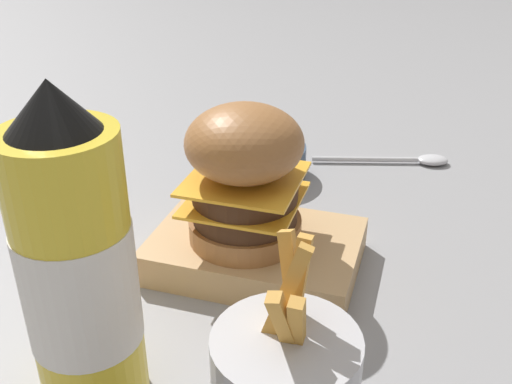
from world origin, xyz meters
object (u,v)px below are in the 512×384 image
at_px(serving_board, 256,251).
at_px(fries_basket, 285,382).
at_px(ketchup_bottle, 78,272).
at_px(spoon, 410,160).
at_px(side_bowl, 261,159).
at_px(burger, 245,174).

xyz_separation_m(serving_board, fries_basket, (-0.08, 0.19, 0.03)).
height_order(ketchup_bottle, spoon, ketchup_bottle).
height_order(fries_basket, side_bowl, fries_basket).
bearing_deg(ketchup_bottle, spoon, -111.51).
distance_m(burger, ketchup_bottle, 0.20).
bearing_deg(spoon, serving_board, -129.90).
distance_m(serving_board, side_bowl, 0.21).
bearing_deg(side_bowl, burger, 102.56).
xyz_separation_m(burger, ketchup_bottle, (0.05, 0.20, 0.01)).
bearing_deg(fries_basket, ketchup_bottle, 4.88).
relative_size(ketchup_bottle, fries_basket, 1.70).
xyz_separation_m(serving_board, spoon, (-0.13, -0.29, -0.01)).
bearing_deg(side_bowl, serving_board, 105.48).
distance_m(burger, fries_basket, 0.21).
xyz_separation_m(side_bowl, spoon, (-0.19, -0.09, -0.02)).
height_order(serving_board, burger, burger).
height_order(burger, fries_basket, burger).
height_order(burger, side_bowl, burger).
height_order(fries_basket, spoon, fries_basket).
height_order(burger, spoon, burger).
relative_size(serving_board, spoon, 1.10).
distance_m(burger, side_bowl, 0.22).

